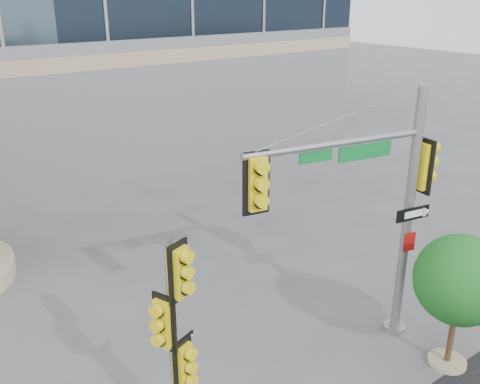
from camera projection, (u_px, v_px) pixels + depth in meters
ground at (301, 370)px, 11.93m from camera, size 120.00×120.00×0.00m
main_signal_pole at (372, 196)px, 11.57m from camera, size 4.66×1.26×6.08m
secondary_signal_pole at (175, 331)px, 9.11m from camera, size 0.80×0.57×4.25m
street_tree at (460, 283)px, 11.43m from camera, size 2.03×1.98×3.16m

